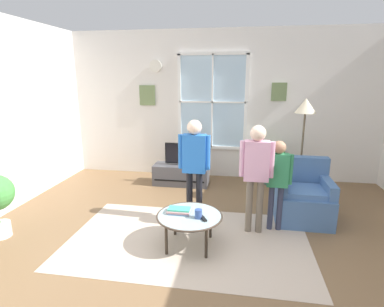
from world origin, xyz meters
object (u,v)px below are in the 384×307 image
(cup, at_px, (198,214))
(tv_stand, at_px, (181,174))
(person_green_shirt, at_px, (277,175))
(book_stack, at_px, (179,210))
(person_blue_shirt, at_px, (194,160))
(armchair, at_px, (302,198))
(remote_near_books, at_px, (203,218))
(television, at_px, (181,154))
(potted_plant_by_window, at_px, (274,161))
(coffee_table, at_px, (189,217))
(floor_lamp, at_px, (305,117))
(person_pink_shirt, at_px, (256,167))

(cup, bearing_deg, tv_stand, 106.32)
(cup, xyz_separation_m, person_green_shirt, (0.94, 0.65, 0.31))
(book_stack, height_order, person_blue_shirt, person_blue_shirt)
(tv_stand, height_order, person_green_shirt, person_green_shirt)
(armchair, height_order, remote_near_books, armchair)
(book_stack, distance_m, person_blue_shirt, 0.78)
(television, relative_size, potted_plant_by_window, 0.75)
(tv_stand, xyz_separation_m, coffee_table, (0.53, -2.15, 0.19))
(person_green_shirt, bearing_deg, remote_near_books, -142.43)
(coffee_table, height_order, person_green_shirt, person_green_shirt)
(coffee_table, bearing_deg, potted_plant_by_window, 63.68)
(coffee_table, bearing_deg, cup, -26.57)
(remote_near_books, distance_m, person_green_shirt, 1.17)
(remote_near_books, relative_size, person_green_shirt, 0.11)
(floor_lamp, bearing_deg, armchair, -94.56)
(armchair, xyz_separation_m, floor_lamp, (0.04, 0.56, 1.10))
(book_stack, height_order, person_green_shirt, person_green_shirt)
(coffee_table, relative_size, book_stack, 2.96)
(person_pink_shirt, bearing_deg, remote_near_books, -136.71)
(armchair, height_order, book_stack, armchair)
(cup, distance_m, person_pink_shirt, 0.96)
(armchair, bearing_deg, remote_near_books, -140.45)
(tv_stand, distance_m, person_pink_shirt, 2.24)
(television, bearing_deg, coffee_table, -76.12)
(coffee_table, distance_m, person_green_shirt, 1.28)
(coffee_table, height_order, cup, cup)
(tv_stand, xyz_separation_m, book_stack, (0.40, -2.10, 0.24))
(book_stack, bearing_deg, floor_lamp, 42.17)
(television, bearing_deg, person_pink_shirt, -51.82)
(potted_plant_by_window, bearing_deg, cup, -113.58)
(armchair, bearing_deg, person_blue_shirt, -167.85)
(tv_stand, relative_size, coffee_table, 1.30)
(armchair, height_order, coffee_table, armchair)
(coffee_table, relative_size, potted_plant_by_window, 0.99)
(remote_near_books, distance_m, person_pink_shirt, 0.96)
(person_blue_shirt, relative_size, floor_lamp, 0.86)
(person_green_shirt, bearing_deg, television, 135.64)
(coffee_table, relative_size, remote_near_books, 5.71)
(armchair, distance_m, person_blue_shirt, 1.66)
(book_stack, relative_size, floor_lamp, 0.16)
(book_stack, xyz_separation_m, floor_lamp, (1.66, 1.50, 0.99))
(cup, relative_size, person_green_shirt, 0.09)
(television, xyz_separation_m, person_pink_shirt, (1.31, -1.67, 0.29))
(person_blue_shirt, bearing_deg, coffee_table, -86.10)
(armchair, relative_size, coffee_table, 1.09)
(television, distance_m, book_stack, 2.15)
(coffee_table, xyz_separation_m, person_green_shirt, (1.06, 0.60, 0.39))
(potted_plant_by_window, bearing_deg, floor_lamp, -70.27)
(armchair, distance_m, coffee_table, 1.78)
(potted_plant_by_window, bearing_deg, coffee_table, -116.32)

